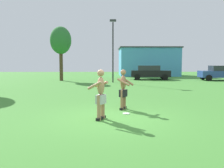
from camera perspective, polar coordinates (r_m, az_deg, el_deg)
name	(u,v)px	position (r m, az deg, el deg)	size (l,w,h in m)	color
ground_plane	(112,118)	(8.42, -0.04, -8.12)	(80.00, 80.00, 0.00)	#428433
player_near	(101,93)	(8.06, -2.74, -2.24)	(0.71, 0.83, 1.70)	black
player_in_black	(123,89)	(9.80, 2.74, -1.10)	(0.73, 0.68, 1.65)	black
frisbee	(126,113)	(9.08, 3.40, -7.05)	(0.27, 0.27, 0.03)	white
car_blue_near_post	(221,73)	(28.23, 24.52, 2.49)	(4.39, 2.21, 1.58)	#2D478C
car_black_mid_lot	(150,72)	(27.18, 9.06, 2.81)	(4.46, 2.39, 1.58)	black
lamp_post	(113,44)	(22.91, 0.23, 9.46)	(0.60, 0.24, 5.95)	black
outbuilding_behind_lot	(148,62)	(35.20, 8.58, 5.33)	(8.48, 5.94, 4.06)	#4C9ED1
tree_right_field	(61,41)	(25.85, -12.17, 10.00)	(2.20, 2.20, 5.65)	#4C3823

